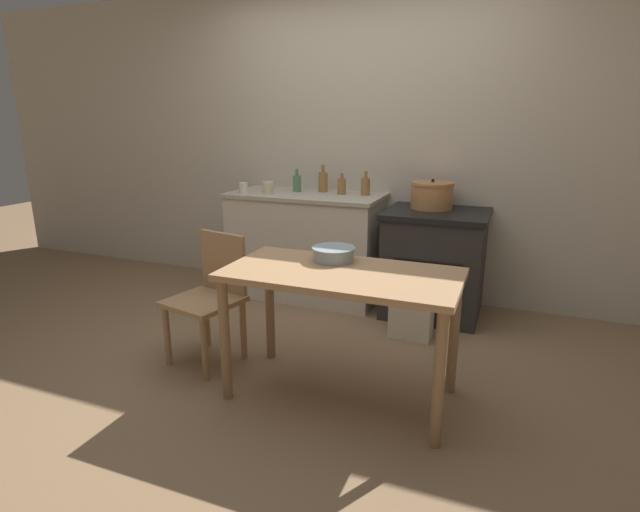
# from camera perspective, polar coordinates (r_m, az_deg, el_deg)

# --- Properties ---
(ground_plane) EXTENTS (14.00, 14.00, 0.00)m
(ground_plane) POSITION_cam_1_polar(r_m,az_deg,el_deg) (3.18, -3.70, -12.56)
(ground_plane) COLOR #896B4C
(wall_back) EXTENTS (8.00, 0.07, 2.55)m
(wall_back) POSITION_cam_1_polar(r_m,az_deg,el_deg) (4.29, 5.29, 12.60)
(wall_back) COLOR beige
(wall_back) RESTS_ON ground_plane
(counter_cabinet) EXTENTS (1.28, 0.62, 0.89)m
(counter_cabinet) POSITION_cam_1_polar(r_m,az_deg,el_deg) (4.25, -1.58, 1.27)
(counter_cabinet) COLOR beige
(counter_cabinet) RESTS_ON ground_plane
(stove) EXTENTS (0.76, 0.67, 0.82)m
(stove) POSITION_cam_1_polar(r_m,az_deg,el_deg) (3.95, 12.91, -0.75)
(stove) COLOR #2D2B28
(stove) RESTS_ON ground_plane
(work_table) EXTENTS (1.23, 0.62, 0.72)m
(work_table) POSITION_cam_1_polar(r_m,az_deg,el_deg) (2.64, 2.46, -3.93)
(work_table) COLOR #A87F56
(work_table) RESTS_ON ground_plane
(chair) EXTENTS (0.48, 0.48, 0.80)m
(chair) POSITION_cam_1_polar(r_m,az_deg,el_deg) (3.19, -12.32, -4.25)
(chair) COLOR #A87F56
(chair) RESTS_ON ground_plane
(flour_sack) EXTENTS (0.29, 0.20, 0.34)m
(flour_sack) POSITION_cam_1_polar(r_m,az_deg,el_deg) (3.57, 10.42, -6.46)
(flour_sack) COLOR beige
(flour_sack) RESTS_ON ground_plane
(stock_pot) EXTENTS (0.33, 0.33, 0.23)m
(stock_pot) POSITION_cam_1_polar(r_m,az_deg,el_deg) (3.93, 12.68, 6.80)
(stock_pot) COLOR #B77A47
(stock_pot) RESTS_ON stove
(mixing_bowl_large) EXTENTS (0.24, 0.24, 0.08)m
(mixing_bowl_large) POSITION_cam_1_polar(r_m,az_deg,el_deg) (2.78, 1.55, 0.33)
(mixing_bowl_large) COLOR #93A8B2
(mixing_bowl_large) RESTS_ON work_table
(bottle_far_left) EXTENTS (0.07, 0.07, 0.19)m
(bottle_far_left) POSITION_cam_1_polar(r_m,az_deg,el_deg) (4.24, -2.65, 8.34)
(bottle_far_left) COLOR #517F5B
(bottle_far_left) RESTS_ON counter_cabinet
(bottle_left) EXTENTS (0.07, 0.07, 0.19)m
(bottle_left) POSITION_cam_1_polar(r_m,az_deg,el_deg) (4.06, 5.22, 7.98)
(bottle_left) COLOR olive
(bottle_left) RESTS_ON counter_cabinet
(bottle_mid_left) EXTENTS (0.08, 0.08, 0.22)m
(bottle_mid_left) POSITION_cam_1_polar(r_m,az_deg,el_deg) (4.23, 0.35, 8.51)
(bottle_mid_left) COLOR olive
(bottle_mid_left) RESTS_ON counter_cabinet
(bottle_center_left) EXTENTS (0.07, 0.07, 0.17)m
(bottle_center_left) POSITION_cam_1_polar(r_m,az_deg,el_deg) (4.10, 2.49, 7.99)
(bottle_center_left) COLOR olive
(bottle_center_left) RESTS_ON counter_cabinet
(cup_center) EXTENTS (0.07, 0.07, 0.09)m
(cup_center) POSITION_cam_1_polar(r_m,az_deg,el_deg) (4.19, -8.74, 7.68)
(cup_center) COLOR silver
(cup_center) RESTS_ON counter_cabinet
(cup_center_right) EXTENTS (0.09, 0.09, 0.10)m
(cup_center_right) POSITION_cam_1_polar(r_m,az_deg,el_deg) (4.15, -5.97, 7.76)
(cup_center_right) COLOR beige
(cup_center_right) RESTS_ON counter_cabinet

